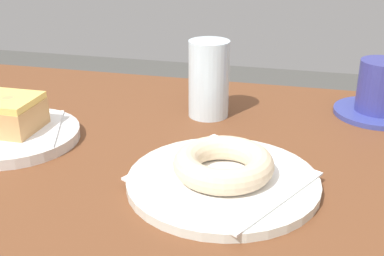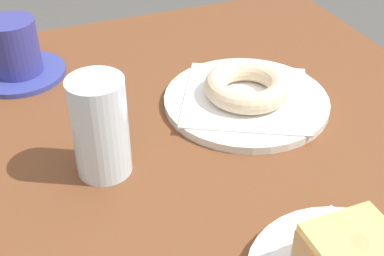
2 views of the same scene
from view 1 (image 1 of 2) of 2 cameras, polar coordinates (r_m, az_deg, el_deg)
The scene contains 9 objects.
table at distance 0.74m, azimuth -4.79°, elevation -10.85°, with size 0.94×0.71×0.74m.
plate_glazed_square at distance 0.77m, azimuth -19.86°, elevation -0.88°, with size 0.19×0.19×0.02m, color silver.
napkin_glazed_square at distance 0.77m, azimuth -19.95°, elevation -0.25°, with size 0.13×0.13×0.00m, color white.
donut_glazed_square at distance 0.76m, azimuth -20.21°, elevation 1.52°, with size 0.08×0.08×0.05m.
plate_sugar_ring at distance 0.61m, azimuth 3.57°, elevation -6.13°, with size 0.24×0.24×0.01m, color silver.
napkin_sugar_ring at distance 0.61m, azimuth 3.58°, elevation -5.54°, with size 0.17×0.17×0.00m, color white.
donut_sugar_ring at distance 0.60m, azimuth 3.62°, elevation -4.12°, with size 0.12×0.12×0.03m, color beige.
water_glass at distance 0.80m, azimuth 1.94°, elevation 5.63°, with size 0.07×0.07×0.12m, color silver.
coffee_cup at distance 0.87m, azimuth 20.76°, elevation 3.87°, with size 0.14×0.14×0.09m.
Camera 1 is at (-0.21, 0.58, 1.05)m, focal length 46.52 mm.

